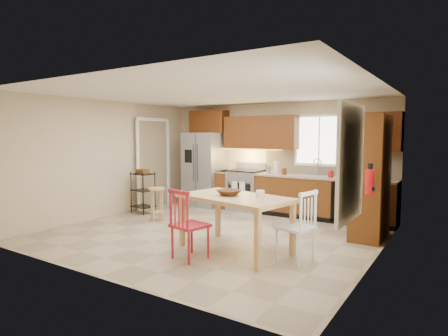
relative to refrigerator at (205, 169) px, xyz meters
name	(u,v)px	position (x,y,z in m)	size (l,w,h in m)	color
floor	(212,233)	(1.70, -2.12, -0.91)	(5.50, 5.50, 0.00)	tan
ceiling	(212,93)	(1.70, -2.12, 1.59)	(5.50, 5.00, 0.02)	silver
wall_back	(273,157)	(1.70, 0.38, 0.34)	(5.50, 0.02, 2.50)	#CCB793
wall_front	(95,177)	(1.70, -4.62, 0.34)	(5.50, 0.02, 2.50)	#CCB793
wall_left	(108,159)	(-1.05, -2.12, 0.34)	(0.02, 5.00, 2.50)	#CCB793
wall_right	(377,172)	(4.45, -2.12, 0.34)	(0.02, 5.00, 2.50)	#CCB793
refrigerator	(205,169)	(0.00, 0.00, 0.00)	(0.92, 0.75, 1.82)	gray
range_stove	(246,191)	(1.15, 0.06, -0.45)	(0.76, 0.63, 0.92)	gray
base_cabinet_narrow	(226,189)	(0.60, 0.08, -0.46)	(0.30, 0.60, 0.90)	#603311
base_cabinet_run	(323,198)	(2.99, 0.08, -0.46)	(2.92, 0.60, 0.90)	#603311
dishwasher	(346,203)	(3.55, -0.22, -0.46)	(0.60, 0.02, 0.78)	black
backsplash	(328,163)	(2.99, 0.36, 0.27)	(2.92, 0.03, 0.55)	beige
upper_over_fridge	(209,122)	(0.00, 0.20, 1.19)	(1.00, 0.35, 0.55)	#5B290F
upper_left_block	(260,132)	(1.45, 0.20, 0.92)	(1.80, 0.35, 0.75)	#5B290F
upper_right_block	(375,132)	(3.95, 0.20, 0.92)	(1.00, 0.35, 0.75)	#5B290F
window_back	(319,140)	(2.80, 0.35, 0.74)	(1.12, 0.04, 1.12)	white
sink	(314,178)	(2.80, 0.08, -0.05)	(0.62, 0.46, 0.16)	gray
undercab_glow	(248,149)	(1.15, 0.17, 0.52)	(1.60, 0.30, 0.01)	#FFBF66
soap_bottle	(331,173)	(3.18, -0.02, 0.09)	(0.09, 0.09, 0.19)	red
paper_towel	(277,168)	(1.95, 0.03, 0.13)	(0.12, 0.12, 0.28)	silver
canister_steel	(268,170)	(1.75, 0.03, 0.08)	(0.11, 0.11, 0.18)	gray
canister_wood	(284,171)	(2.15, 0.00, 0.06)	(0.10, 0.10, 0.14)	#502C15
pantry	(371,177)	(4.13, -0.93, 0.14)	(0.50, 0.95, 2.10)	#603311
fire_extinguisher	(370,182)	(4.33, -1.98, 0.19)	(0.12, 0.12, 0.36)	red
window_right	(351,163)	(4.38, -3.27, 0.54)	(0.04, 1.02, 1.32)	white
doorway	(153,164)	(-0.97, -0.82, 0.14)	(0.04, 0.95, 2.10)	#8C7A59
dining_table	(235,224)	(2.57, -2.78, -0.49)	(1.70, 0.96, 0.83)	tan
chair_red	(190,224)	(2.22, -3.43, -0.41)	(0.47, 0.47, 1.00)	#A51925
chair_white	(295,226)	(3.52, -2.73, -0.41)	(0.47, 0.47, 1.00)	silver
table_bowl	(229,196)	(2.46, -2.78, -0.07)	(0.34, 0.34, 0.08)	#502C15
table_jar	(260,195)	(2.94, -2.67, -0.04)	(0.14, 0.14, 0.16)	silver
bar_stool	(157,204)	(0.18, -1.93, -0.57)	(0.33, 0.33, 0.69)	tan
utility_cart	(143,193)	(-0.60, -1.54, -0.44)	(0.47, 0.37, 0.95)	black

